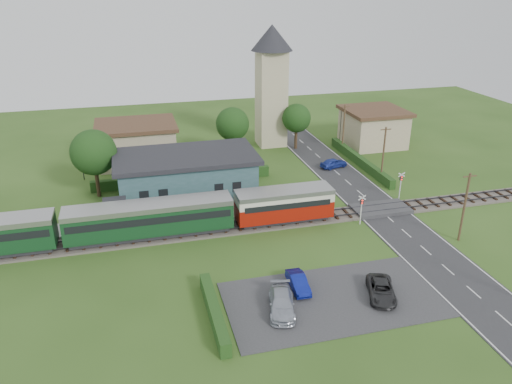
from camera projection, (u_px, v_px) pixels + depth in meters
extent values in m
plane|color=#2D4C19|center=(300.00, 230.00, 50.65)|extent=(120.00, 120.00, 0.00)
cube|color=#4C443D|center=(294.00, 220.00, 52.39)|extent=(76.00, 3.20, 0.20)
cube|color=#3F3F47|center=(296.00, 221.00, 51.63)|extent=(76.00, 0.08, 0.15)
cube|color=#3F3F47|center=(292.00, 215.00, 52.91)|extent=(76.00, 0.08, 0.15)
cube|color=#28282B|center=(389.00, 218.00, 52.96)|extent=(6.00, 70.00, 0.05)
cube|color=#333335|center=(332.00, 299.00, 39.62)|extent=(17.00, 9.00, 0.08)
cube|color=#333335|center=(380.00, 209.00, 54.66)|extent=(6.20, 3.40, 0.45)
cube|color=gray|center=(195.00, 217.00, 52.86)|extent=(30.00, 3.00, 0.45)
cube|color=#C0B28E|center=(116.00, 213.00, 50.45)|extent=(2.00, 2.00, 2.40)
cube|color=#232328|center=(114.00, 201.00, 49.94)|extent=(2.30, 2.30, 0.15)
cube|color=#426670|center=(187.00, 178.00, 57.16)|extent=(15.00, 8.00, 4.80)
cube|color=#232328|center=(185.00, 156.00, 56.12)|extent=(16.00, 9.00, 0.50)
cube|color=#232328|center=(192.00, 202.00, 54.17)|extent=(1.20, 0.12, 2.20)
cube|color=black|center=(144.00, 196.00, 52.50)|extent=(1.00, 0.12, 1.20)
cube|color=black|center=(163.00, 194.00, 52.96)|extent=(1.00, 0.12, 1.20)
cube|color=black|center=(219.00, 189.00, 54.36)|extent=(1.00, 0.12, 1.20)
cube|color=black|center=(237.00, 187.00, 54.82)|extent=(1.00, 0.12, 1.20)
cube|color=#232328|center=(284.00, 217.00, 51.93)|extent=(9.00, 2.20, 0.50)
cube|color=#921207|center=(284.00, 209.00, 51.54)|extent=(10.00, 2.80, 1.80)
cube|color=silver|center=(284.00, 198.00, 51.04)|extent=(10.00, 2.82, 0.90)
cube|color=black|center=(284.00, 201.00, 51.18)|extent=(9.00, 2.88, 0.60)
cube|color=#959595|center=(284.00, 192.00, 50.79)|extent=(10.00, 2.90, 0.45)
cube|color=#232328|center=(151.00, 233.00, 48.78)|extent=(15.20, 2.20, 0.50)
cube|color=#11381B|center=(150.00, 219.00, 48.18)|extent=(16.00, 2.80, 2.60)
cube|color=black|center=(150.00, 215.00, 48.03)|extent=(15.40, 2.86, 0.70)
cube|color=#959595|center=(149.00, 206.00, 47.63)|extent=(16.00, 2.90, 0.50)
cube|color=#C0B28E|center=(271.00, 99.00, 73.94)|extent=(4.00, 4.00, 14.00)
cone|color=#232328|center=(272.00, 37.00, 70.46)|extent=(6.00, 6.00, 3.60)
cube|color=tan|center=(137.00, 145.00, 68.41)|extent=(10.00, 8.00, 5.00)
cube|color=#472D1E|center=(135.00, 125.00, 67.32)|extent=(10.80, 8.80, 0.50)
cube|color=tan|center=(373.00, 129.00, 75.64)|extent=(8.00, 8.00, 5.00)
cube|color=#472D1E|center=(375.00, 111.00, 74.55)|extent=(8.80, 8.80, 0.50)
cube|color=#193814|center=(214.00, 312.00, 37.20)|extent=(0.80, 9.00, 1.20)
cube|color=#193814|center=(360.00, 161.00, 67.93)|extent=(0.80, 18.00, 1.20)
cube|color=#193814|center=(183.00, 178.00, 61.85)|extent=(22.00, 0.80, 1.30)
cylinder|color=#332316|center=(97.00, 180.00, 57.64)|extent=(0.44, 0.44, 4.12)
sphere|color=#143311|center=(93.00, 152.00, 56.32)|extent=(5.20, 5.20, 5.20)
cylinder|color=#332316|center=(233.00, 146.00, 69.87)|extent=(0.44, 0.44, 3.85)
sphere|color=#143311|center=(232.00, 124.00, 68.64)|extent=(4.60, 4.60, 4.60)
cylinder|color=#332316|center=(296.00, 137.00, 74.03)|extent=(0.44, 0.44, 3.58)
sphere|color=#143311|center=(296.00, 118.00, 72.88)|extent=(4.20, 4.20, 4.20)
cylinder|color=#473321|center=(464.00, 208.00, 47.23)|extent=(0.22, 0.22, 7.00)
cube|color=#473321|center=(470.00, 176.00, 45.97)|extent=(1.40, 0.10, 0.10)
cylinder|color=#473321|center=(383.00, 155.00, 61.45)|extent=(0.22, 0.22, 7.00)
cube|color=#473321|center=(386.00, 129.00, 60.19)|extent=(1.40, 0.10, 0.10)
cylinder|color=#473321|center=(344.00, 128.00, 72.12)|extent=(0.22, 0.22, 7.00)
cube|color=#473321|center=(345.00, 107.00, 70.86)|extent=(1.40, 0.10, 0.10)
cylinder|color=silver|center=(361.00, 211.00, 51.19)|extent=(0.12, 0.12, 3.00)
cube|color=#232328|center=(362.00, 201.00, 50.75)|extent=(0.35, 0.18, 0.55)
sphere|color=#FF190C|center=(362.00, 201.00, 50.59)|extent=(0.14, 0.14, 0.14)
sphere|color=#FF190C|center=(362.00, 203.00, 50.71)|extent=(0.14, 0.14, 0.14)
cube|color=silver|center=(362.00, 198.00, 50.60)|extent=(0.84, 0.05, 0.55)
cube|color=silver|center=(362.00, 198.00, 50.60)|extent=(0.84, 0.05, 0.55)
cylinder|color=silver|center=(400.00, 187.00, 57.13)|extent=(0.12, 0.12, 3.00)
cube|color=#232328|center=(401.00, 178.00, 56.69)|extent=(0.35, 0.18, 0.55)
sphere|color=#FF190C|center=(402.00, 177.00, 56.53)|extent=(0.14, 0.14, 0.14)
sphere|color=#FF190C|center=(402.00, 180.00, 56.64)|extent=(0.14, 0.14, 0.14)
cube|color=silver|center=(402.00, 175.00, 56.53)|extent=(0.84, 0.05, 0.55)
cube|color=silver|center=(402.00, 175.00, 56.53)|extent=(0.84, 0.05, 0.55)
cylinder|color=#3F3F47|center=(82.00, 161.00, 62.34)|extent=(0.14, 0.14, 5.00)
sphere|color=orange|center=(79.00, 142.00, 61.35)|extent=(0.30, 0.30, 0.30)
cylinder|color=#3F3F47|center=(341.00, 125.00, 77.38)|extent=(0.14, 0.14, 5.00)
sphere|color=orange|center=(342.00, 109.00, 76.39)|extent=(0.30, 0.30, 0.30)
imported|color=#22369C|center=(334.00, 163.00, 66.88)|extent=(4.00, 2.36, 1.28)
imported|color=navy|center=(298.00, 282.00, 40.69)|extent=(1.36, 3.64, 1.19)
imported|color=#A6ABB8|center=(282.00, 303.00, 37.96)|extent=(2.93, 4.95, 1.35)
imported|color=#2A2A2C|center=(381.00, 290.00, 39.67)|extent=(3.32, 4.76, 1.21)
imported|color=gray|center=(268.00, 199.00, 54.68)|extent=(0.69, 0.58, 1.61)
imported|color=gray|center=(143.00, 214.00, 51.17)|extent=(0.70, 0.84, 1.55)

